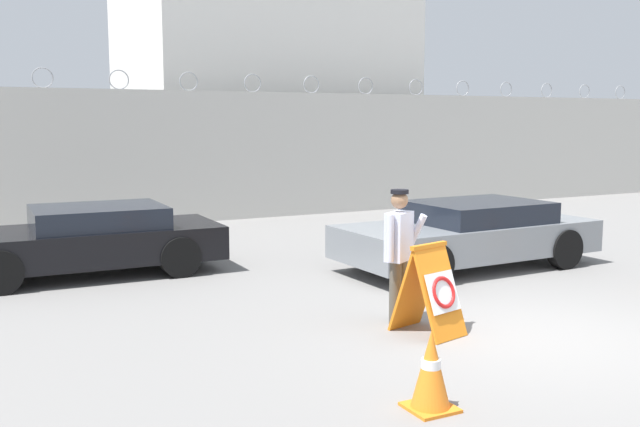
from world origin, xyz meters
TOP-DOWN VIEW (x-y plane):
  - ground_plane at (0.00, 0.00)m, footprint 90.00×90.00m
  - perimeter_wall at (-0.00, 11.15)m, footprint 36.00×0.30m
  - building_block at (3.13, 16.34)m, footprint 8.31×7.17m
  - barricade_sign at (-1.11, 0.68)m, footprint 0.73×0.89m
  - security_guard at (-1.17, 1.27)m, footprint 0.66×0.42m
  - traffic_cone_near at (-2.43, -1.16)m, footprint 0.41×0.41m
  - parked_car_front_coupe at (-4.16, 5.93)m, footprint 4.32×1.97m
  - parked_car_rear_sedan at (1.76, 3.53)m, footprint 4.61×2.06m

SIDE VIEW (x-z plane):
  - ground_plane at x=0.00m, z-range 0.00..0.00m
  - traffic_cone_near at x=-2.43m, z-range 0.00..0.72m
  - barricade_sign at x=-1.11m, z-range 0.00..1.08m
  - parked_car_front_coupe at x=-4.16m, z-range 0.02..1.15m
  - parked_car_rear_sedan at x=1.76m, z-range 0.03..1.16m
  - security_guard at x=-1.17m, z-range 0.09..1.76m
  - perimeter_wall at x=0.00m, z-range -0.22..3.48m
  - building_block at x=3.13m, z-range 0.00..6.69m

